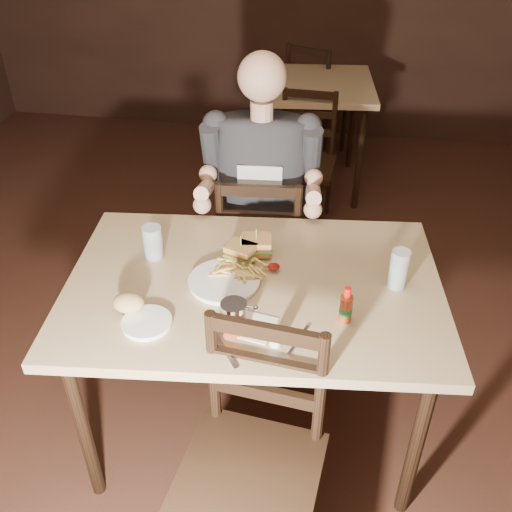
% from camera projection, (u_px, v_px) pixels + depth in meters
% --- Properties ---
extents(room_shell, '(7.00, 7.00, 7.00)m').
position_uv_depth(room_shell, '(276.00, 155.00, 1.44)').
color(room_shell, black).
rests_on(room_shell, ground).
extents(main_table, '(1.42, 1.03, 0.77)m').
position_uv_depth(main_table, '(254.00, 298.00, 2.07)').
color(main_table, tan).
rests_on(main_table, ground).
extents(bg_table, '(0.88, 0.88, 0.77)m').
position_uv_depth(bg_table, '(313.00, 95.00, 3.88)').
color(bg_table, tan).
rests_on(bg_table, ground).
extents(chair_far, '(0.45, 0.49, 0.90)m').
position_uv_depth(chair_far, '(261.00, 248.00, 2.77)').
color(chair_far, black).
rests_on(chair_far, ground).
extents(chair_near, '(0.47, 0.51, 0.92)m').
position_uv_depth(chair_near, '(249.00, 477.00, 1.74)').
color(chair_near, black).
rests_on(chair_near, ground).
extents(bg_chair_far, '(0.56, 0.58, 0.90)m').
position_uv_depth(bg_chair_far, '(317.00, 100.00, 4.45)').
color(bg_chair_far, black).
rests_on(bg_chair_far, ground).
extents(bg_chair_near, '(0.41, 0.45, 0.84)m').
position_uv_depth(bg_chair_near, '(303.00, 165.00, 3.58)').
color(bg_chair_near, black).
rests_on(bg_chair_near, ground).
extents(diner, '(0.57, 0.47, 0.93)m').
position_uv_depth(diner, '(261.00, 163.00, 2.46)').
color(diner, '#29292D').
rests_on(diner, chair_far).
extents(dinner_plate, '(0.27, 0.27, 0.01)m').
position_uv_depth(dinner_plate, '(224.00, 282.00, 2.02)').
color(dinner_plate, white).
rests_on(dinner_plate, main_table).
extents(sandwich_left, '(0.12, 0.11, 0.09)m').
position_uv_depth(sandwich_left, '(241.00, 248.00, 2.10)').
color(sandwich_left, tan).
rests_on(sandwich_left, dinner_plate).
extents(sandwich_right, '(0.13, 0.11, 0.10)m').
position_uv_depth(sandwich_right, '(256.00, 241.00, 2.14)').
color(sandwich_right, tan).
rests_on(sandwich_right, dinner_plate).
extents(fries_pile, '(0.25, 0.19, 0.04)m').
position_uv_depth(fries_pile, '(239.00, 268.00, 2.05)').
color(fries_pile, '#EEC766').
rests_on(fries_pile, dinner_plate).
extents(ketchup_dollop, '(0.05, 0.05, 0.01)m').
position_uv_depth(ketchup_dollop, '(274.00, 266.00, 2.08)').
color(ketchup_dollop, maroon).
rests_on(ketchup_dollop, dinner_plate).
extents(glass_left, '(0.08, 0.08, 0.13)m').
position_uv_depth(glass_left, '(153.00, 242.00, 2.12)').
color(glass_left, silver).
rests_on(glass_left, main_table).
extents(glass_right, '(0.07, 0.07, 0.15)m').
position_uv_depth(glass_right, '(399.00, 269.00, 1.97)').
color(glass_right, silver).
rests_on(glass_right, main_table).
extents(hot_sauce, '(0.05, 0.05, 0.13)m').
position_uv_depth(hot_sauce, '(346.00, 305.00, 1.83)').
color(hot_sauce, '#923110').
rests_on(hot_sauce, main_table).
extents(salt_shaker, '(0.04, 0.04, 0.07)m').
position_uv_depth(salt_shaker, '(275.00, 336.00, 1.76)').
color(salt_shaker, white).
rests_on(salt_shaker, main_table).
extents(syrup_dispenser, '(0.09, 0.09, 0.11)m').
position_uv_depth(syrup_dispenser, '(234.00, 317.00, 1.80)').
color(syrup_dispenser, '#923110').
rests_on(syrup_dispenser, main_table).
extents(napkin, '(0.16, 0.16, 0.00)m').
position_uv_depth(napkin, '(252.00, 326.00, 1.84)').
color(napkin, white).
rests_on(napkin, main_table).
extents(knife, '(0.12, 0.16, 0.00)m').
position_uv_depth(knife, '(224.00, 348.00, 1.75)').
color(knife, silver).
rests_on(knife, napkin).
extents(fork, '(0.06, 0.14, 0.00)m').
position_uv_depth(fork, '(299.00, 340.00, 1.79)').
color(fork, silver).
rests_on(fork, napkin).
extents(side_plate, '(0.18, 0.18, 0.01)m').
position_uv_depth(side_plate, '(147.00, 324.00, 1.85)').
color(side_plate, white).
rests_on(side_plate, main_table).
extents(bread_roll, '(0.11, 0.10, 0.06)m').
position_uv_depth(bread_roll, '(129.00, 303.00, 1.87)').
color(bread_roll, tan).
rests_on(bread_roll, side_plate).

